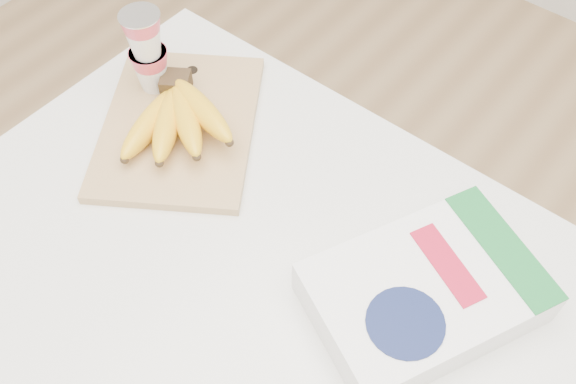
% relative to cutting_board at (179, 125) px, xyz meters
% --- Properties ---
extents(cutting_board, '(0.39, 0.42, 0.02)m').
position_rel_cutting_board_xyz_m(cutting_board, '(0.00, 0.00, 0.00)').
color(cutting_board, tan).
rests_on(cutting_board, table).
extents(bananas, '(0.21, 0.21, 0.07)m').
position_rel_cutting_board_xyz_m(bananas, '(0.01, -0.01, 0.04)').
color(bananas, '#382816').
rests_on(bananas, cutting_board).
extents(yogurt_stack, '(0.07, 0.07, 0.15)m').
position_rel_cutting_board_xyz_m(yogurt_stack, '(-0.09, 0.03, 0.09)').
color(yogurt_stack, white).
rests_on(yogurt_stack, cutting_board).
extents(cereal_box, '(0.31, 0.35, 0.07)m').
position_rel_cutting_board_xyz_m(cereal_box, '(0.49, -0.02, 0.02)').
color(cereal_box, white).
rests_on(cereal_box, table).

